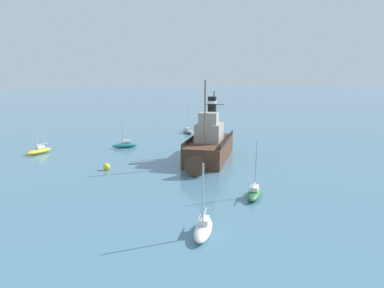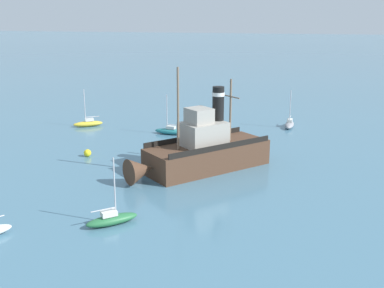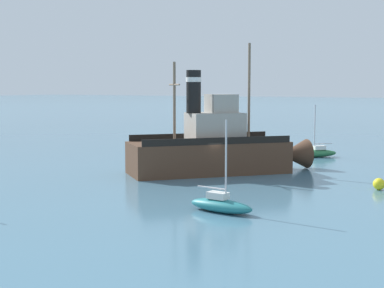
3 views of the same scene
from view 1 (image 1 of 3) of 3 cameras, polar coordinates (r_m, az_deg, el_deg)
The scene contains 8 objects.
ground_plane at distance 43.98m, azimuth 1.70°, elevation -2.35°, with size 600.00×600.00×0.00m, color #477289.
old_tugboat at distance 42.58m, azimuth 2.85°, elevation -0.28°, with size 12.98×12.13×9.90m.
sailboat_white at distance 23.21m, azimuth 1.92°, elevation -13.84°, with size 3.67×3.20×4.90m.
sailboat_grey at distance 63.20m, azimuth -0.73°, elevation 2.17°, with size 3.84×1.26×4.90m.
sailboat_yellow at distance 50.72m, azimuth -24.13°, elevation -1.02°, with size 3.02×3.77×4.90m.
sailboat_teal at distance 51.29m, azimuth -11.06°, elevation -0.12°, with size 1.54×3.90×4.90m.
sailboat_green at distance 30.27m, azimuth 10.38°, elevation -7.96°, with size 3.41×3.52×4.90m.
mooring_buoy at distance 39.43m, azimuth -14.05°, elevation -3.69°, with size 0.76×0.76×0.76m, color yellow.
Camera 1 is at (-36.99, 21.50, 10.20)m, focal length 32.00 mm.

